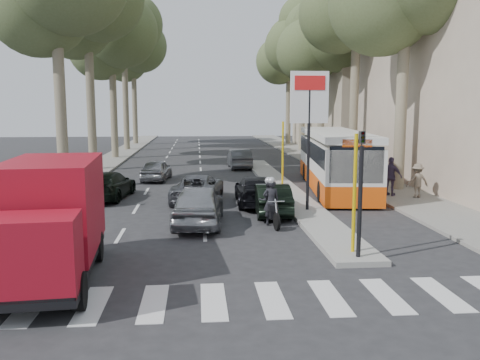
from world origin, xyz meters
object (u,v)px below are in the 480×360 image
object	(u,v)px
dark_hatchback	(271,199)
red_truck	(49,219)
silver_hatchback	(198,205)
city_bus	(335,158)
motorcycle	(270,203)

from	to	relation	value
dark_hatchback	red_truck	xyz separation A→B (m)	(-6.50, -7.32, 0.93)
silver_hatchback	city_bus	xyz separation A→B (m)	(7.07, 7.61, 0.86)
dark_hatchback	city_bus	world-z (taller)	city_bus
motorcycle	red_truck	bearing A→B (deg)	-144.90
silver_hatchback	red_truck	xyz separation A→B (m)	(-3.60, -5.68, 0.81)
city_bus	motorcycle	size ratio (longest dim) A/B	5.63
silver_hatchback	motorcycle	world-z (taller)	motorcycle
red_truck	silver_hatchback	bearing A→B (deg)	52.99
silver_hatchback	red_truck	size ratio (longest dim) A/B	0.77
red_truck	city_bus	size ratio (longest dim) A/B	0.48
dark_hatchback	red_truck	bearing A→B (deg)	50.45
red_truck	motorcycle	world-z (taller)	red_truck
silver_hatchback	dark_hatchback	xyz separation A→B (m)	(2.90, 1.64, -0.12)
silver_hatchback	red_truck	distance (m)	6.77
silver_hatchback	city_bus	bearing A→B (deg)	-128.31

